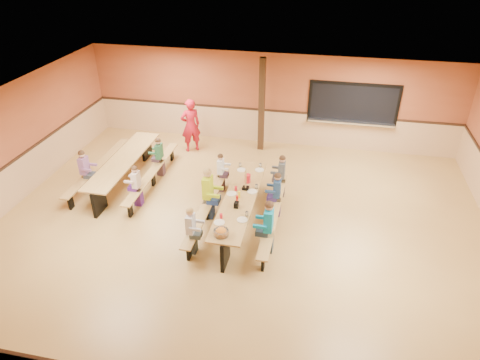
# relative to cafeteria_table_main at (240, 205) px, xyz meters

# --- Properties ---
(ground) EXTENTS (12.00, 12.00, 0.00)m
(ground) POSITION_rel_cafeteria_table_main_xyz_m (0.02, -0.25, -0.53)
(ground) COLOR #A1793D
(ground) RESTS_ON ground
(room_envelope) EXTENTS (12.04, 10.04, 3.02)m
(room_envelope) POSITION_rel_cafeteria_table_main_xyz_m (0.02, -0.25, 0.16)
(room_envelope) COLOR #9C4F2D
(room_envelope) RESTS_ON ground
(kitchen_pass_through) EXTENTS (2.78, 0.28, 1.38)m
(kitchen_pass_through) POSITION_rel_cafeteria_table_main_xyz_m (2.62, 4.71, 0.96)
(kitchen_pass_through) COLOR black
(kitchen_pass_through) RESTS_ON ground
(structural_post) EXTENTS (0.18, 0.18, 3.00)m
(structural_post) POSITION_rel_cafeteria_table_main_xyz_m (-0.18, 4.15, 0.97)
(structural_post) COLOR black
(structural_post) RESTS_ON ground
(cafeteria_table_main) EXTENTS (1.91, 3.70, 0.74)m
(cafeteria_table_main) POSITION_rel_cafeteria_table_main_xyz_m (0.00, 0.00, 0.00)
(cafeteria_table_main) COLOR #A27C40
(cafeteria_table_main) RESTS_ON ground
(cafeteria_table_second) EXTENTS (1.91, 3.70, 0.74)m
(cafeteria_table_second) POSITION_rel_cafeteria_table_main_xyz_m (-3.59, 1.25, 0.00)
(cafeteria_table_second) COLOR #A27C40
(cafeteria_table_second) RESTS_ON ground
(seated_child_white_left) EXTENTS (0.35, 0.29, 1.17)m
(seated_child_white_left) POSITION_rel_cafeteria_table_main_xyz_m (-0.82, -1.31, 0.06)
(seated_child_white_left) COLOR silver
(seated_child_white_left) RESTS_ON ground
(seated_adult_yellow) EXTENTS (0.44, 0.36, 1.36)m
(seated_adult_yellow) POSITION_rel_cafeteria_table_main_xyz_m (-0.83, 0.08, 0.16)
(seated_adult_yellow) COLOR #B0CC16
(seated_adult_yellow) RESTS_ON ground
(seated_child_grey_left) EXTENTS (0.32, 0.26, 1.11)m
(seated_child_grey_left) POSITION_rel_cafeteria_table_main_xyz_m (-0.83, 1.37, 0.03)
(seated_child_grey_left) COLOR white
(seated_child_grey_left) RESTS_ON ground
(seated_child_teal_right) EXTENTS (0.41, 0.34, 1.29)m
(seated_child_teal_right) POSITION_rel_cafeteria_table_main_xyz_m (0.83, -0.91, 0.12)
(seated_child_teal_right) COLOR #0E82AA
(seated_child_teal_right) RESTS_ON ground
(seated_child_navy_right) EXTENTS (0.36, 0.30, 1.19)m
(seated_child_navy_right) POSITION_rel_cafeteria_table_main_xyz_m (0.83, 0.51, 0.07)
(seated_child_navy_right) COLOR navy
(seated_child_navy_right) RESTS_ON ground
(seated_child_char_right) EXTENTS (0.36, 0.30, 1.19)m
(seated_child_char_right) POSITION_rel_cafeteria_table_main_xyz_m (0.83, 1.45, 0.07)
(seated_child_char_right) COLOR #42474B
(seated_child_char_right) RESTS_ON ground
(seated_child_purple_sec) EXTENTS (0.38, 0.31, 1.22)m
(seated_child_purple_sec) POSITION_rel_cafeteria_table_main_xyz_m (-4.42, 0.59, 0.09)
(seated_child_purple_sec) COLOR #7B4E7A
(seated_child_purple_sec) RESTS_ON ground
(seated_child_green_sec) EXTENTS (0.34, 0.28, 1.15)m
(seated_child_green_sec) POSITION_rel_cafeteria_table_main_xyz_m (-2.77, 1.85, 0.05)
(seated_child_green_sec) COLOR #2A653F
(seated_child_green_sec) RESTS_ON ground
(seated_child_tan_sec) EXTENTS (0.34, 0.28, 1.14)m
(seated_child_tan_sec) POSITION_rel_cafeteria_table_main_xyz_m (-2.77, 0.23, 0.05)
(seated_child_tan_sec) COLOR #C3AC9E
(seated_child_tan_sec) RESTS_ON ground
(standing_woman) EXTENTS (0.76, 0.71, 1.75)m
(standing_woman) POSITION_rel_cafeteria_table_main_xyz_m (-2.36, 3.58, 0.35)
(standing_woman) COLOR #B31424
(standing_woman) RESTS_ON ground
(punch_pitcher) EXTENTS (0.16, 0.16, 0.22)m
(punch_pitcher) POSITION_rel_cafeteria_table_main_xyz_m (0.04, 0.72, 0.32)
(punch_pitcher) COLOR red
(punch_pitcher) RESTS_ON cafeteria_table_main
(chip_bowl) EXTENTS (0.32, 0.32, 0.15)m
(chip_bowl) POSITION_rel_cafeteria_table_main_xyz_m (-0.09, -1.51, 0.29)
(chip_bowl) COLOR orange
(chip_bowl) RESTS_ON cafeteria_table_main
(napkin_dispenser) EXTENTS (0.10, 0.14, 0.13)m
(napkin_dispenser) POSITION_rel_cafeteria_table_main_xyz_m (0.00, -0.43, 0.28)
(napkin_dispenser) COLOR black
(napkin_dispenser) RESTS_ON cafeteria_table_main
(condiment_mustard) EXTENTS (0.06, 0.06, 0.17)m
(condiment_mustard) POSITION_rel_cafeteria_table_main_xyz_m (-0.02, -0.02, 0.30)
(condiment_mustard) COLOR yellow
(condiment_mustard) RESTS_ON cafeteria_table_main
(condiment_ketchup) EXTENTS (0.06, 0.06, 0.17)m
(condiment_ketchup) POSITION_rel_cafeteria_table_main_xyz_m (-0.03, -0.21, 0.30)
(condiment_ketchup) COLOR #B2140F
(condiment_ketchup) RESTS_ON cafeteria_table_main
(table_paddle) EXTENTS (0.16, 0.16, 0.56)m
(table_paddle) POSITION_rel_cafeteria_table_main_xyz_m (0.06, 0.39, 0.35)
(table_paddle) COLOR black
(table_paddle) RESTS_ON cafeteria_table_main
(place_settings) EXTENTS (0.65, 3.30, 0.11)m
(place_settings) POSITION_rel_cafeteria_table_main_xyz_m (-0.00, -0.00, 0.27)
(place_settings) COLOR beige
(place_settings) RESTS_ON cafeteria_table_main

